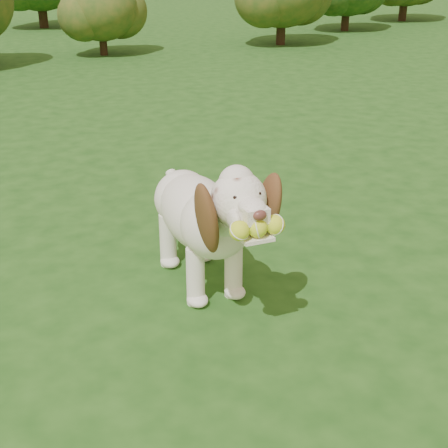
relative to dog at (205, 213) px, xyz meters
name	(u,v)px	position (x,y,z in m)	size (l,w,h in m)	color
ground	(189,334)	(-0.22, -0.42, -0.46)	(80.00, 80.00, 0.00)	#1A4413
dog	(205,213)	(0.00, 0.00, 0.00)	(0.49, 1.34, 0.87)	white
shrub_c	(101,8)	(0.65, 8.54, 0.33)	(1.31, 1.31, 1.36)	#382314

